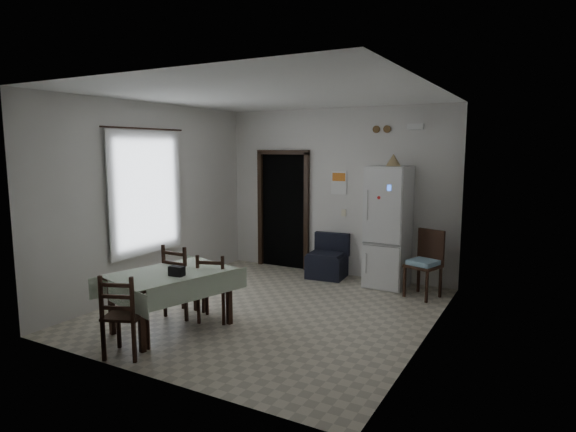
# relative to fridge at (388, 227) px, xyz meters

# --- Properties ---
(ground) EXTENTS (4.50, 4.50, 0.00)m
(ground) POSITION_rel_fridge_xyz_m (-1.04, -1.93, -0.97)
(ground) COLOR #B5AC94
(ground) RESTS_ON ground
(ceiling) EXTENTS (4.20, 4.50, 0.02)m
(ceiling) POSITION_rel_fridge_xyz_m (-1.04, -1.93, 1.93)
(ceiling) COLOR white
(ceiling) RESTS_ON ground
(wall_back) EXTENTS (4.20, 0.02, 2.90)m
(wall_back) POSITION_rel_fridge_xyz_m (-1.04, 0.32, 0.48)
(wall_back) COLOR silver
(wall_back) RESTS_ON ground
(wall_front) EXTENTS (4.20, 0.02, 2.90)m
(wall_front) POSITION_rel_fridge_xyz_m (-1.04, -4.18, 0.48)
(wall_front) COLOR silver
(wall_front) RESTS_ON ground
(wall_left) EXTENTS (0.02, 4.50, 2.90)m
(wall_left) POSITION_rel_fridge_xyz_m (-3.14, -1.93, 0.48)
(wall_left) COLOR silver
(wall_left) RESTS_ON ground
(wall_right) EXTENTS (0.02, 4.50, 2.90)m
(wall_right) POSITION_rel_fridge_xyz_m (1.06, -1.93, 0.48)
(wall_right) COLOR silver
(wall_right) RESTS_ON ground
(doorway) EXTENTS (1.06, 0.52, 2.22)m
(doorway) POSITION_rel_fridge_xyz_m (-2.09, 0.52, 0.09)
(doorway) COLOR black
(doorway) RESTS_ON ground
(window_recess) EXTENTS (0.10, 1.20, 1.60)m
(window_recess) POSITION_rel_fridge_xyz_m (-3.19, -2.13, 0.58)
(window_recess) COLOR silver
(window_recess) RESTS_ON ground
(curtain) EXTENTS (0.02, 1.45, 1.85)m
(curtain) POSITION_rel_fridge_xyz_m (-3.08, -2.13, 0.58)
(curtain) COLOR silver
(curtain) RESTS_ON ground
(curtain_rod) EXTENTS (0.02, 1.60, 0.02)m
(curtain_rod) POSITION_rel_fridge_xyz_m (-3.07, -2.13, 1.53)
(curtain_rod) COLOR black
(curtain_rod) RESTS_ON ground
(calendar) EXTENTS (0.28, 0.02, 0.40)m
(calendar) POSITION_rel_fridge_xyz_m (-0.99, 0.31, 0.65)
(calendar) COLOR white
(calendar) RESTS_ON ground
(calendar_image) EXTENTS (0.24, 0.01, 0.14)m
(calendar_image) POSITION_rel_fridge_xyz_m (-0.99, 0.30, 0.75)
(calendar_image) COLOR orange
(calendar_image) RESTS_ON ground
(light_switch) EXTENTS (0.08, 0.02, 0.12)m
(light_switch) POSITION_rel_fridge_xyz_m (-0.89, 0.31, 0.13)
(light_switch) COLOR beige
(light_switch) RESTS_ON ground
(vent_left) EXTENTS (0.12, 0.03, 0.12)m
(vent_left) POSITION_rel_fridge_xyz_m (-0.34, 0.30, 1.55)
(vent_left) COLOR brown
(vent_left) RESTS_ON ground
(vent_right) EXTENTS (0.12, 0.03, 0.12)m
(vent_right) POSITION_rel_fridge_xyz_m (-0.16, 0.30, 1.55)
(vent_right) COLOR brown
(vent_right) RESTS_ON ground
(emergency_light) EXTENTS (0.25, 0.07, 0.09)m
(emergency_light) POSITION_rel_fridge_xyz_m (0.31, 0.28, 1.58)
(emergency_light) COLOR white
(emergency_light) RESTS_ON ground
(fridge) EXTENTS (0.64, 0.64, 1.94)m
(fridge) POSITION_rel_fridge_xyz_m (0.00, 0.00, 0.00)
(fridge) COLOR silver
(fridge) RESTS_ON ground
(tan_cone) EXTENTS (0.24, 0.24, 0.19)m
(tan_cone) POSITION_rel_fridge_xyz_m (0.05, 0.02, 1.06)
(tan_cone) COLOR tan
(tan_cone) RESTS_ON fridge
(navy_seat) EXTENTS (0.67, 0.65, 0.75)m
(navy_seat) POSITION_rel_fridge_xyz_m (-1.06, -0.00, -0.59)
(navy_seat) COLOR black
(navy_seat) RESTS_ON ground
(corner_chair) EXTENTS (0.55, 0.55, 1.01)m
(corner_chair) POSITION_rel_fridge_xyz_m (0.65, -0.33, -0.46)
(corner_chair) COLOR black
(corner_chair) RESTS_ON ground
(dining_table) EXTENTS (1.27, 1.60, 0.73)m
(dining_table) POSITION_rel_fridge_xyz_m (-1.74, -3.11, -0.61)
(dining_table) COLOR #B2C3A7
(dining_table) RESTS_ON ground
(black_bag) EXTENTS (0.19, 0.12, 0.11)m
(black_bag) POSITION_rel_fridge_xyz_m (-1.55, -3.22, -0.19)
(black_bag) COLOR black
(black_bag) RESTS_ON dining_table
(dining_chair_far_left) EXTENTS (0.42, 0.42, 0.97)m
(dining_chair_far_left) POSITION_rel_fridge_xyz_m (-1.95, -2.64, -0.48)
(dining_chair_far_left) COLOR black
(dining_chair_far_left) RESTS_ON ground
(dining_chair_far_right) EXTENTS (0.49, 0.49, 0.89)m
(dining_chair_far_right) POSITION_rel_fridge_xyz_m (-1.48, -2.60, -0.52)
(dining_chair_far_right) COLOR black
(dining_chair_far_right) RESTS_ON ground
(dining_chair_near_head) EXTENTS (0.51, 0.51, 0.92)m
(dining_chair_near_head) POSITION_rel_fridge_xyz_m (-1.65, -3.92, -0.51)
(dining_chair_near_head) COLOR black
(dining_chair_near_head) RESTS_ON ground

